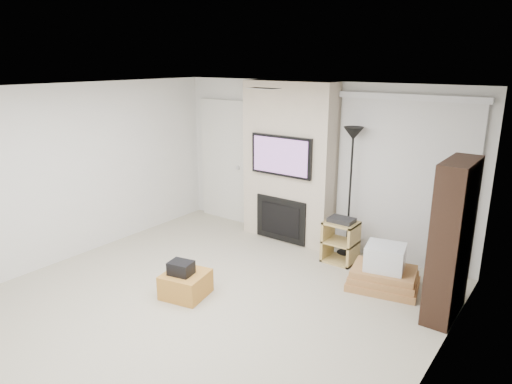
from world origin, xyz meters
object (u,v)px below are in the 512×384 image
Objects in this scene: box_stack at (384,272)px; bookshelf at (451,241)px; floor_lamp at (352,156)px; ottoman at (186,284)px; av_stand at (341,239)px.

box_stack is 0.54× the size of bookshelf.
floor_lamp reaches higher than box_stack.
floor_lamp is 1.06× the size of bookshelf.
floor_lamp is at bearing 65.51° from ottoman.
av_stand reaches higher than ottoman.
bookshelf reaches higher than box_stack.
ottoman is 0.26× the size of floor_lamp.
ottoman is 2.31m from av_stand.
ottoman is 0.76× the size of av_stand.
bookshelf is at bearing 28.23° from ottoman.
av_stand is (1.08, 2.03, 0.20)m from ottoman.
box_stack is (1.88, 1.64, 0.07)m from ottoman.
ottoman is at bearing -151.77° from bookshelf.
ottoman is at bearing -138.91° from box_stack.
av_stand is at bearing -84.70° from floor_lamp.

